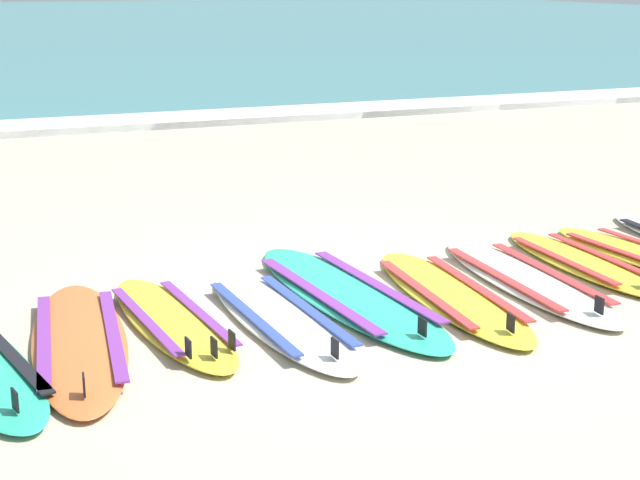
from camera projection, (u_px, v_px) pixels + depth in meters
name	position (u px, v px, depth m)	size (l,w,h in m)	color
ground_plane	(353.00, 294.00, 6.90)	(80.00, 80.00, 0.00)	#C1B599
wave_foam_strip	(131.00, 122.00, 14.38)	(80.00, 1.09, 0.11)	white
surfboard_2	(79.00, 341.00, 5.93)	(0.79, 2.30, 0.18)	orange
surfboard_3	(172.00, 321.00, 6.26)	(0.67, 1.98, 0.18)	yellow
surfboard_4	(280.00, 318.00, 6.32)	(0.65, 2.14, 0.18)	white
surfboard_5	(347.00, 294.00, 6.79)	(0.85, 2.58, 0.18)	#2DB793
surfboard_6	(451.00, 295.00, 6.78)	(0.67, 2.20, 0.18)	yellow
surfboard_7	(526.00, 280.00, 7.11)	(0.61, 2.24, 0.18)	silver
surfboard_8	(582.00, 262.00, 7.53)	(0.49, 1.91, 0.18)	yellow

